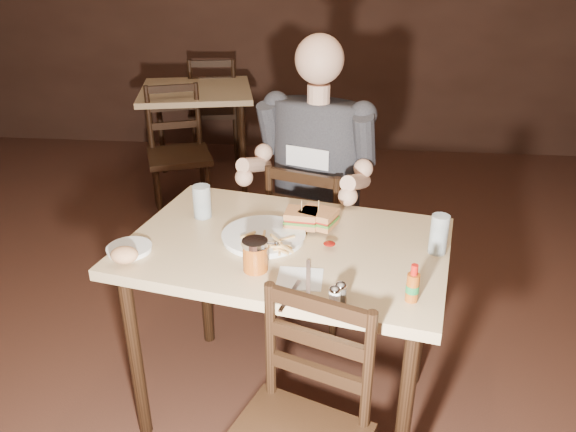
# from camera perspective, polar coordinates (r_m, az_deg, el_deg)

# --- Properties ---
(room_shell) EXTENTS (7.00, 7.00, 7.00)m
(room_shell) POSITION_cam_1_polar(r_m,az_deg,el_deg) (1.63, -8.62, 13.92)
(room_shell) COLOR #311A13
(room_shell) RESTS_ON ground
(main_table) EXTENTS (1.25, 0.96, 0.77)m
(main_table) POSITION_cam_1_polar(r_m,az_deg,el_deg) (2.05, -0.14, -4.85)
(main_table) COLOR tan
(main_table) RESTS_ON ground
(bg_table) EXTENTS (0.96, 0.96, 0.77)m
(bg_table) POSITION_cam_1_polar(r_m,az_deg,el_deg) (4.32, -9.27, 11.51)
(bg_table) COLOR tan
(bg_table) RESTS_ON ground
(chair_far) EXTENTS (0.52, 0.54, 0.86)m
(chair_far) POSITION_cam_1_polar(r_m,az_deg,el_deg) (2.73, 2.85, -2.63)
(chair_far) COLOR black
(chair_far) RESTS_ON ground
(bg_chair_far) EXTENTS (0.51, 0.54, 0.91)m
(bg_chair_far) POSITION_cam_1_polar(r_m,az_deg,el_deg) (4.89, -7.49, 10.60)
(bg_chair_far) COLOR black
(bg_chair_far) RESTS_ON ground
(bg_chair_near) EXTENTS (0.54, 0.56, 0.88)m
(bg_chair_near) POSITION_cam_1_polar(r_m,az_deg,el_deg) (3.88, -11.01, 6.04)
(bg_chair_near) COLOR black
(bg_chair_near) RESTS_ON ground
(diner) EXTENTS (0.67, 0.59, 0.96)m
(diner) POSITION_cam_1_polar(r_m,az_deg,el_deg) (2.49, 2.66, 6.92)
(diner) COLOR #303135
(diner) RESTS_ON chair_far
(dinner_plate) EXTENTS (0.35, 0.35, 0.02)m
(dinner_plate) POSITION_cam_1_polar(r_m,az_deg,el_deg) (2.03, -2.49, -2.13)
(dinner_plate) COLOR white
(dinner_plate) RESTS_ON main_table
(sandwich_left) EXTENTS (0.13, 0.11, 0.10)m
(sandwich_left) POSITION_cam_1_polar(r_m,az_deg,el_deg) (2.07, 1.38, 0.31)
(sandwich_left) COLOR tan
(sandwich_left) RESTS_ON dinner_plate
(sandwich_right) EXTENTS (0.16, 0.14, 0.11)m
(sandwich_right) POSITION_cam_1_polar(r_m,az_deg,el_deg) (2.07, 3.11, 0.39)
(sandwich_right) COLOR tan
(sandwich_right) RESTS_ON dinner_plate
(fries_pile) EXTENTS (0.28, 0.22, 0.04)m
(fries_pile) POSITION_cam_1_polar(r_m,az_deg,el_deg) (1.94, -2.53, -2.56)
(fries_pile) COLOR #ECB96B
(fries_pile) RESTS_ON dinner_plate
(ketchup_dollop) EXTENTS (0.05, 0.05, 0.01)m
(ketchup_dollop) POSITION_cam_1_polar(r_m,az_deg,el_deg) (1.96, 4.23, -2.82)
(ketchup_dollop) COLOR maroon
(ketchup_dollop) RESTS_ON dinner_plate
(glass_left) EXTENTS (0.08, 0.08, 0.13)m
(glass_left) POSITION_cam_1_polar(r_m,az_deg,el_deg) (2.19, -8.73, 1.45)
(glass_left) COLOR silver
(glass_left) RESTS_ON main_table
(glass_right) EXTENTS (0.07, 0.07, 0.14)m
(glass_right) POSITION_cam_1_polar(r_m,az_deg,el_deg) (1.98, 15.08, -1.80)
(glass_right) COLOR silver
(glass_right) RESTS_ON main_table
(hot_sauce) EXTENTS (0.05, 0.05, 0.12)m
(hot_sauce) POSITION_cam_1_polar(r_m,az_deg,el_deg) (1.70, 12.58, -6.65)
(hot_sauce) COLOR #914110
(hot_sauce) RESTS_ON main_table
(salt_shaker) EXTENTS (0.04, 0.04, 0.06)m
(salt_shaker) POSITION_cam_1_polar(r_m,az_deg,el_deg) (1.66, 4.75, -8.23)
(salt_shaker) COLOR white
(salt_shaker) RESTS_ON main_table
(pepper_shaker) EXTENTS (0.04, 0.04, 0.07)m
(pepper_shaker) POSITION_cam_1_polar(r_m,az_deg,el_deg) (1.68, 5.36, -7.84)
(pepper_shaker) COLOR #38332D
(pepper_shaker) RESTS_ON main_table
(syrup_dispenser) EXTENTS (0.10, 0.10, 0.11)m
(syrup_dispenser) POSITION_cam_1_polar(r_m,az_deg,el_deg) (1.82, -3.35, -4.02)
(syrup_dispenser) COLOR #914110
(syrup_dispenser) RESTS_ON main_table
(napkin) EXTENTS (0.15, 0.14, 0.00)m
(napkin) POSITION_cam_1_polar(r_m,az_deg,el_deg) (1.80, 1.21, -6.36)
(napkin) COLOR white
(napkin) RESTS_ON main_table
(knife) EXTENTS (0.03, 0.22, 0.01)m
(knife) POSITION_cam_1_polar(r_m,az_deg,el_deg) (1.79, 2.06, -6.29)
(knife) COLOR silver
(knife) RESTS_ON napkin
(fork) EXTENTS (0.05, 0.17, 0.01)m
(fork) POSITION_cam_1_polar(r_m,az_deg,el_deg) (1.71, 0.22, -8.08)
(fork) COLOR silver
(fork) RESTS_ON napkin
(side_plate) EXTENTS (0.18, 0.18, 0.01)m
(side_plate) POSITION_cam_1_polar(r_m,az_deg,el_deg) (2.03, -15.81, -3.29)
(side_plate) COLOR white
(side_plate) RESTS_ON main_table
(bread_roll) EXTENTS (0.11, 0.09, 0.05)m
(bread_roll) POSITION_cam_1_polar(r_m,az_deg,el_deg) (1.93, -16.29, -3.81)
(bread_roll) COLOR tan
(bread_roll) RESTS_ON side_plate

